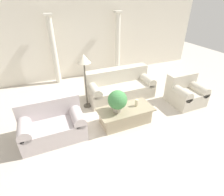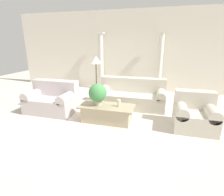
{
  "view_description": "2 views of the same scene",
  "coord_description": "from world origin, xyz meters",
  "px_view_note": "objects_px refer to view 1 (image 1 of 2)",
  "views": [
    {
      "loc": [
        -1.58,
        -3.48,
        2.85
      ],
      "look_at": [
        -0.04,
        0.12,
        0.51
      ],
      "focal_mm": 28.0,
      "sensor_mm": 36.0,
      "label": 1
    },
    {
      "loc": [
        1.34,
        -4.3,
        1.94
      ],
      "look_at": [
        0.16,
        0.04,
        0.51
      ],
      "focal_mm": 28.0,
      "sensor_mm": 36.0,
      "label": 2
    }
  ],
  "objects_px": {
    "sofa_long": "(119,87)",
    "floor_lamp": "(84,63)",
    "loveseat": "(52,122)",
    "potted_plant": "(118,100)",
    "coffee_table": "(125,115)",
    "armchair": "(185,92)"
  },
  "relations": [
    {
      "from": "floor_lamp",
      "to": "armchair",
      "type": "distance_m",
      "value": 3.07
    },
    {
      "from": "sofa_long",
      "to": "coffee_table",
      "type": "distance_m",
      "value": 1.34
    },
    {
      "from": "sofa_long",
      "to": "coffee_table",
      "type": "bearing_deg",
      "value": -108.65
    },
    {
      "from": "sofa_long",
      "to": "floor_lamp",
      "type": "xyz_separation_m",
      "value": [
        -1.11,
        -0.15,
        0.98
      ]
    },
    {
      "from": "coffee_table",
      "to": "armchair",
      "type": "relative_size",
      "value": 1.51
    },
    {
      "from": "sofa_long",
      "to": "loveseat",
      "type": "relative_size",
      "value": 1.49
    },
    {
      "from": "sofa_long",
      "to": "floor_lamp",
      "type": "distance_m",
      "value": 1.48
    },
    {
      "from": "loveseat",
      "to": "sofa_long",
      "type": "bearing_deg",
      "value": 25.23
    },
    {
      "from": "coffee_table",
      "to": "floor_lamp",
      "type": "bearing_deg",
      "value": 121.31
    },
    {
      "from": "sofa_long",
      "to": "potted_plant",
      "type": "xyz_separation_m",
      "value": [
        -0.66,
        -1.28,
        0.37
      ]
    },
    {
      "from": "loveseat",
      "to": "armchair",
      "type": "distance_m",
      "value": 3.82
    },
    {
      "from": "potted_plant",
      "to": "armchair",
      "type": "xyz_separation_m",
      "value": [
        2.31,
        0.21,
        -0.37
      ]
    },
    {
      "from": "coffee_table",
      "to": "potted_plant",
      "type": "relative_size",
      "value": 2.51
    },
    {
      "from": "potted_plant",
      "to": "floor_lamp",
      "type": "bearing_deg",
      "value": 111.53
    },
    {
      "from": "sofa_long",
      "to": "floor_lamp",
      "type": "bearing_deg",
      "value": -172.21
    },
    {
      "from": "sofa_long",
      "to": "coffee_table",
      "type": "relative_size",
      "value": 1.49
    },
    {
      "from": "loveseat",
      "to": "coffee_table",
      "type": "xyz_separation_m",
      "value": [
        1.74,
        -0.25,
        -0.14
      ]
    },
    {
      "from": "armchair",
      "to": "sofa_long",
      "type": "bearing_deg",
      "value": 147.06
    },
    {
      "from": "coffee_table",
      "to": "armchair",
      "type": "distance_m",
      "value": 2.09
    },
    {
      "from": "sofa_long",
      "to": "potted_plant",
      "type": "height_order",
      "value": "potted_plant"
    },
    {
      "from": "potted_plant",
      "to": "floor_lamp",
      "type": "xyz_separation_m",
      "value": [
        -0.44,
        1.13,
        0.6
      ]
    },
    {
      "from": "armchair",
      "to": "coffee_table",
      "type": "bearing_deg",
      "value": -174.65
    }
  ]
}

